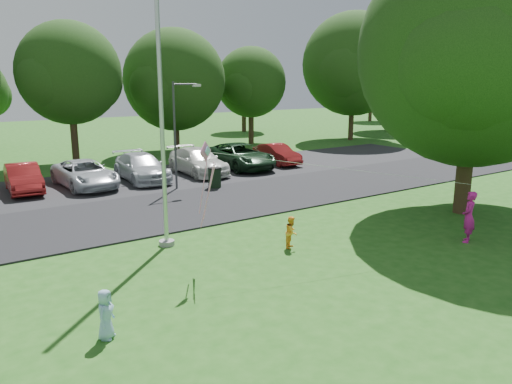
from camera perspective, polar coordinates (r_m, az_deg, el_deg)
ground at (r=14.57m, az=11.22°, el=-8.73°), size 120.00×120.00×0.00m
park_road at (r=21.50m, az=-6.07°, el=-1.41°), size 60.00×6.00×0.06m
parking_strip at (r=27.26m, az=-12.59°, el=1.40°), size 42.00×7.00×0.06m
flagpole at (r=15.75m, az=-10.75°, el=8.50°), size 0.50×0.50×10.00m
street_lamp at (r=24.24m, az=-8.84°, el=7.51°), size 1.45×0.20×5.16m
trash_can at (r=24.57m, az=-4.75°, el=1.62°), size 0.66×0.66×1.05m
big_tree at (r=21.07m, az=23.81°, el=13.98°), size 9.41×8.78×10.71m
tree_row at (r=35.50m, az=-16.03°, el=13.04°), size 64.35×11.94×10.88m
horizon_trees at (r=45.44m, az=-16.88°, el=11.07°), size 77.46×7.20×7.02m
parked_cars at (r=27.24m, az=-11.49°, el=2.98°), size 19.40×5.36×1.47m
woman at (r=17.84m, az=23.14°, el=-2.62°), size 0.75×0.68×1.71m
child_yellow at (r=15.98m, az=4.08°, el=-4.59°), size 0.64×0.61×1.04m
child_blue at (r=11.06m, az=-16.82°, el=-13.24°), size 0.60×0.62×1.08m
kite at (r=13.69m, az=-4.42°, el=2.70°), size 8.54×2.95×2.44m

